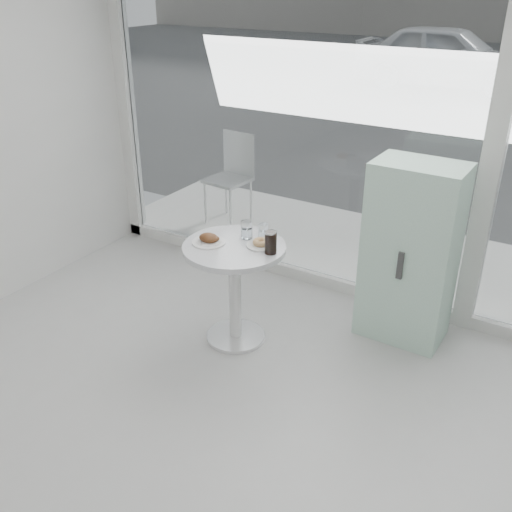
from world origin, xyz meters
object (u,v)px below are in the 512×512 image
Objects in this scene: patio_chair at (232,172)px; plate_fritter at (209,240)px; cola_glass at (271,243)px; main_table at (235,273)px; car_white at (447,56)px; water_tumbler_a at (247,230)px; plate_donut at (261,244)px; water_tumbler_b at (263,232)px; mint_cabinet at (410,254)px.

patio_chair is 2.16m from plate_fritter.
cola_glass is (1.50, -1.79, 0.26)m from patio_chair.
car_white is at bearing 97.49° from main_table.
water_tumbler_a is 0.30m from cola_glass.
plate_fritter is at bearing -55.08° from patio_chair.
plate_donut is (0.33, 0.14, -0.01)m from plate_fritter.
car_white is at bearing 96.61° from plate_fritter.
patio_chair is 2.11m from water_tumbler_b.
patio_chair is 8.13× the size of water_tumbler_b.
car_white is (-1.47, 11.17, 0.17)m from main_table.
cola_glass reaches higher than main_table.
car_white reaches higher than water_tumbler_a.
water_tumbler_b is at bearing -171.69° from car_white.
main_table is 0.58× the size of mint_cabinet.
cola_glass reaches higher than plate_fritter.
mint_cabinet reaches higher than cola_glass.
water_tumbler_b is at bearing -44.82° from patio_chair.
water_tumbler_b is (1.59, -10.97, 0.10)m from car_white.
patio_chair reaches higher than water_tumbler_a.
mint_cabinet is 2.50m from patio_chair.
cola_glass reaches higher than water_tumbler_a.
water_tumbler_a is 0.12m from water_tumbler_b.
water_tumbler_b is (0.12, 0.20, 0.27)m from main_table.
plate_donut is (1.39, -1.73, 0.21)m from patio_chair.
plate_donut is at bearing 23.19° from plate_fritter.
main_table is 0.41m from cola_glass.
plate_donut is at bearing 26.65° from main_table.
mint_cabinet is (1.03, 0.71, 0.12)m from main_table.
water_tumbler_a is at bearing 157.17° from plate_donut.
main_table is at bearing -143.98° from mint_cabinet.
patio_chair reaches higher than main_table.
water_tumbler_b reaches higher than plate_fritter.
car_white reaches higher than main_table.
patio_chair is 4.67× the size of plate_donut.
main_table is at bearing -93.36° from water_tumbler_a.
cola_glass reaches higher than water_tumbler_b.
water_tumbler_b is at bearing 41.73° from plate_fritter.
main_table is 0.30m from plate_fritter.
mint_cabinet is 1.42× the size of patio_chair.
plate_fritter reaches higher than plate_donut.
car_white is 36.53× the size of water_tumbler_b.
mint_cabinet is 0.32× the size of car_white.
plate_fritter is 0.38m from water_tumbler_b.
mint_cabinet is 1.03m from cola_glass.
main_table is 1.26m from mint_cabinet.
plate_fritter is (1.05, -1.87, 0.21)m from patio_chair.
water_tumbler_a is (-0.16, 0.07, 0.04)m from plate_donut.
car_white reaches higher than cola_glass.
water_tumbler_a reaches higher than plate_fritter.
patio_chair reaches higher than cola_glass.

